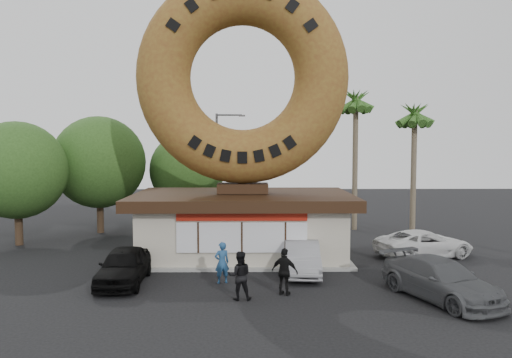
{
  "coord_description": "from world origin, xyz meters",
  "views": [
    {
      "loc": [
        0.39,
        -19.69,
        5.82
      ],
      "look_at": [
        0.66,
        4.0,
        4.17
      ],
      "focal_mm": 35.0,
      "sensor_mm": 36.0,
      "label": 1
    }
  ],
  "objects": [
    {
      "name": "car_white",
      "position": [
        9.34,
        5.56,
        0.71
      ],
      "size": [
        5.55,
        3.81,
        1.41
      ],
      "primitive_type": "imported",
      "rotation": [
        0.0,
        0.0,
        1.89
      ],
      "color": "silver",
      "rests_on": "ground"
    },
    {
      "name": "tree_far",
      "position": [
        -13.0,
        9.0,
        4.33
      ],
      "size": [
        5.6,
        5.6,
        7.14
      ],
      "color": "#473321",
      "rests_on": "ground"
    },
    {
      "name": "giant_donut",
      "position": [
        0.0,
        6.0,
        9.2
      ],
      "size": [
        10.8,
        2.75,
        10.8
      ],
      "primitive_type": "torus",
      "rotation": [
        1.57,
        0.0,
        0.0
      ],
      "color": "olive",
      "rests_on": "donut_shop"
    },
    {
      "name": "palm_near",
      "position": [
        7.5,
        14.0,
        8.41
      ],
      "size": [
        2.6,
        2.6,
        9.75
      ],
      "color": "#726651",
      "rests_on": "ground"
    },
    {
      "name": "person_center",
      "position": [
        -0.01,
        -1.34,
        0.92
      ],
      "size": [
        0.92,
        0.73,
        1.83
      ],
      "primitive_type": "imported",
      "rotation": [
        0.0,
        0.0,
        3.18
      ],
      "color": "black",
      "rests_on": "ground"
    },
    {
      "name": "donut_shop",
      "position": [
        0.0,
        5.98,
        1.77
      ],
      "size": [
        11.2,
        7.2,
        3.8
      ],
      "color": "#BFB5A3",
      "rests_on": "ground"
    },
    {
      "name": "street_lamp",
      "position": [
        -1.86,
        16.0,
        4.48
      ],
      "size": [
        2.11,
        0.2,
        8.0
      ],
      "color": "#59595E",
      "rests_on": "ground"
    },
    {
      "name": "person_right",
      "position": [
        1.71,
        -0.8,
        0.91
      ],
      "size": [
        1.16,
        0.84,
        1.83
      ],
      "primitive_type": "imported",
      "rotation": [
        0.0,
        0.0,
        2.72
      ],
      "color": "black",
      "rests_on": "ground"
    },
    {
      "name": "ground",
      "position": [
        0.0,
        0.0,
        0.0
      ],
      "size": [
        90.0,
        90.0,
        0.0
      ],
      "primitive_type": "plane",
      "color": "black",
      "rests_on": "ground"
    },
    {
      "name": "car_grey",
      "position": [
        7.53,
        -1.42,
        0.75
      ],
      "size": [
        3.95,
        5.61,
        1.51
      ],
      "primitive_type": "imported",
      "rotation": [
        0.0,
        0.0,
        0.39
      ],
      "color": "#535558",
      "rests_on": "ground"
    },
    {
      "name": "car_black",
      "position": [
        -4.9,
        0.85,
        0.76
      ],
      "size": [
        1.92,
        4.49,
        1.51
      ],
      "primitive_type": "imported",
      "rotation": [
        0.0,
        0.0,
        0.03
      ],
      "color": "black",
      "rests_on": "ground"
    },
    {
      "name": "tree_west",
      "position": [
        -9.5,
        13.0,
        4.64
      ],
      "size": [
        6.0,
        6.0,
        7.65
      ],
      "color": "#473321",
      "rests_on": "ground"
    },
    {
      "name": "palm_far",
      "position": [
        11.0,
        12.5,
        7.48
      ],
      "size": [
        2.6,
        2.6,
        8.75
      ],
      "color": "#726651",
      "rests_on": "ground"
    },
    {
      "name": "car_silver",
      "position": [
        2.72,
        2.43,
        0.72
      ],
      "size": [
        1.79,
        4.46,
        1.44
      ],
      "primitive_type": "imported",
      "rotation": [
        0.0,
        0.0,
        -0.06
      ],
      "color": "#939398",
      "rests_on": "ground"
    },
    {
      "name": "person_left",
      "position": [
        -0.8,
        0.9,
        0.87
      ],
      "size": [
        0.74,
        0.62,
        1.75
      ],
      "primitive_type": "imported",
      "rotation": [
        0.0,
        0.0,
        3.5
      ],
      "color": "navy",
      "rests_on": "ground"
    },
    {
      "name": "tree_mid",
      "position": [
        -4.0,
        15.0,
        4.02
      ],
      "size": [
        5.2,
        5.2,
        6.63
      ],
      "color": "#473321",
      "rests_on": "ground"
    }
  ]
}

